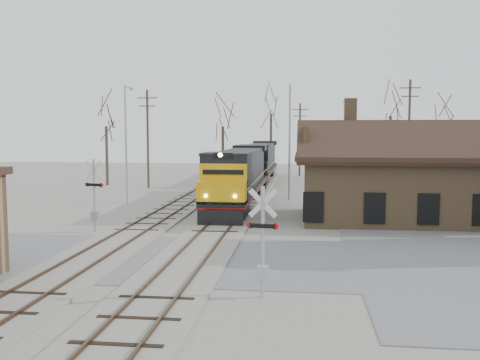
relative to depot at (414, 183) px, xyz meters
name	(u,v)px	position (x,y,z in m)	size (l,w,h in m)	color
ground	(193,259)	(-11.99, -12.00, -2.41)	(140.00, 140.00, 0.00)	#9F998F
road	(193,259)	(-11.99, -12.00, -2.39)	(60.00, 9.00, 0.03)	slate
track_main	(235,209)	(-11.99, 3.00, -2.34)	(3.40, 90.00, 0.24)	#9F998F
track_siding	(174,208)	(-16.49, 3.00, -2.34)	(3.40, 90.00, 0.24)	#9F998F
depot	(414,183)	(0.00, 0.00, 0.00)	(15.20, 9.31, 7.90)	olive
locomotive_lead	(239,176)	(-11.99, 5.31, -0.09)	(2.96, 19.84, 4.40)	black
locomotive_trailing	(260,161)	(-11.99, 25.42, -0.09)	(2.96, 19.84, 4.17)	black
crossbuck_near	(263,246)	(-8.46, -17.20, -0.58)	(1.10, 0.29, 3.86)	#A5A8AD
crossbuck_far	(94,198)	(-18.82, -6.33, -0.46)	(1.17, 0.37, 4.15)	#A5A8AD
streetlight_a	(126,138)	(-20.91, 5.61, 2.76)	(0.25, 2.04, 9.26)	#A5A8AD
streetlight_b	(290,136)	(-8.21, 9.14, 2.89)	(0.25, 2.04, 9.51)	#A5A8AD
streetlight_c	(344,137)	(-2.61, 24.37, 2.70)	(0.25, 2.04, 9.14)	#A5A8AD
utility_pole_a	(148,137)	(-22.49, 16.76, 2.71)	(2.00, 0.24, 9.78)	#382D23
utility_pole_b	(300,138)	(-7.51, 32.54, 2.40)	(2.00, 0.24, 9.17)	#382D23
utility_pole_c	(409,133)	(3.05, 18.20, 3.14)	(2.00, 0.24, 10.64)	#382D23
tree_a	(106,116)	(-27.71, 19.27, 4.83)	(4.15, 4.15, 10.17)	#382D23
tree_b	(223,118)	(-15.95, 23.60, 4.79)	(4.12, 4.12, 10.11)	#382D23
tree_c	(271,104)	(-11.36, 36.24, 6.91)	(5.34, 5.34, 13.08)	#382D23
tree_d	(391,105)	(2.71, 27.18, 6.21)	(4.94, 4.94, 12.10)	#382D23
tree_e	(445,117)	(8.17, 25.29, 4.85)	(4.16, 4.16, 10.20)	#382D23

